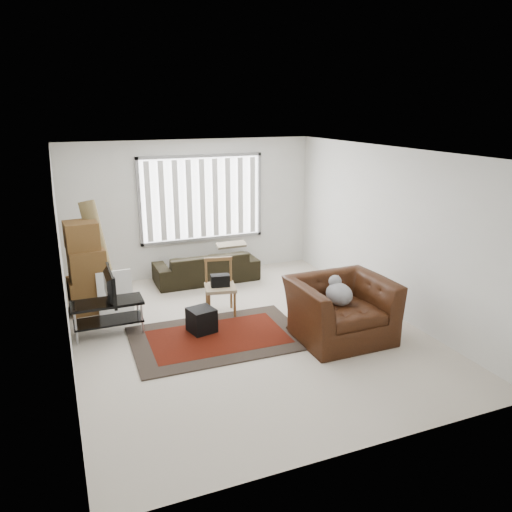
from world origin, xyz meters
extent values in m
plane|color=beige|center=(0.00, 0.00, 0.00)|extent=(6.00, 6.00, 0.00)
cube|color=white|center=(0.00, 0.00, 2.70)|extent=(5.00, 6.00, 0.02)
cube|color=white|center=(0.00, 3.00, 1.35)|extent=(5.00, 0.02, 2.70)
cube|color=white|center=(0.00, -3.00, 1.35)|extent=(5.00, 0.02, 2.70)
cube|color=white|center=(-2.50, 0.00, 1.35)|extent=(0.02, 6.00, 2.70)
cube|color=white|center=(2.50, 0.00, 1.35)|extent=(0.02, 6.00, 2.70)
cube|color=white|center=(0.20, 2.98, 1.55)|extent=(2.40, 0.01, 1.60)
cube|color=gray|center=(0.20, 2.96, 1.55)|extent=(2.52, 0.06, 1.72)
cube|color=white|center=(0.20, 2.92, 1.55)|extent=(2.40, 0.02, 1.55)
cube|color=black|center=(-0.47, -0.07, 0.01)|extent=(2.54, 1.71, 0.02)
cube|color=#4D1106|center=(-0.47, -0.07, 0.02)|extent=(2.01, 1.18, 0.00)
cube|color=black|center=(-1.95, 0.70, 0.50)|extent=(1.04, 0.47, 0.04)
cube|color=black|center=(-1.95, 0.70, 0.21)|extent=(1.00, 0.44, 0.03)
cylinder|color=#B2B2B7|center=(-2.42, 0.50, 0.26)|extent=(0.03, 0.03, 0.52)
cylinder|color=#B2B2B7|center=(-1.48, 0.50, 0.26)|extent=(0.03, 0.03, 0.52)
cylinder|color=#B2B2B7|center=(-2.42, 0.90, 0.26)|extent=(0.03, 0.03, 0.52)
cylinder|color=#B2B2B7|center=(-1.48, 0.90, 0.26)|extent=(0.03, 0.03, 0.52)
imported|color=black|center=(-1.95, 0.70, 0.76)|extent=(0.11, 0.84, 0.48)
cube|color=black|center=(-0.64, 0.21, 0.20)|extent=(0.44, 0.44, 0.36)
cube|color=brown|center=(-2.15, 1.78, 0.28)|extent=(0.66, 0.61, 0.56)
cube|color=brown|center=(-2.13, 1.75, 0.82)|extent=(0.60, 0.55, 0.51)
cube|color=brown|center=(-2.17, 1.80, 1.29)|extent=(0.55, 0.55, 0.45)
cube|color=silver|center=(-1.75, 1.48, 0.36)|extent=(0.57, 0.19, 0.72)
cylinder|color=brown|center=(-1.90, 1.92, 0.91)|extent=(0.62, 0.77, 1.82)
imported|color=black|center=(0.10, 2.45, 0.38)|extent=(2.00, 0.87, 0.77)
cube|color=#968262|center=(-0.15, 0.79, 0.46)|extent=(0.57, 0.57, 0.05)
cylinder|color=brown|center=(-0.39, 0.63, 0.23)|extent=(0.04, 0.04, 0.46)
cylinder|color=brown|center=(0.01, 0.55, 0.23)|extent=(0.04, 0.04, 0.46)
cylinder|color=brown|center=(-0.31, 1.04, 0.23)|extent=(0.04, 0.04, 0.46)
cylinder|color=brown|center=(0.09, 0.96, 0.23)|extent=(0.04, 0.04, 0.46)
cube|color=brown|center=(-0.11, 1.01, 0.88)|extent=(0.46, 0.13, 0.06)
cube|color=brown|center=(-0.31, 1.05, 0.68)|extent=(0.05, 0.05, 0.46)
cube|color=brown|center=(0.09, 0.97, 0.68)|extent=(0.05, 0.05, 0.46)
cube|color=black|center=(-0.15, 0.79, 0.58)|extent=(0.33, 0.23, 0.20)
imported|color=#36190B|center=(1.21, -0.73, 0.51)|extent=(1.39, 1.22, 1.03)
ellipsoid|color=#59595B|center=(1.21, -0.73, 0.67)|extent=(0.29, 0.37, 0.25)
sphere|color=#59595B|center=(1.20, -0.53, 0.82)|extent=(0.19, 0.19, 0.19)
camera|label=1|loc=(-2.48, -6.53, 3.29)|focal=35.00mm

